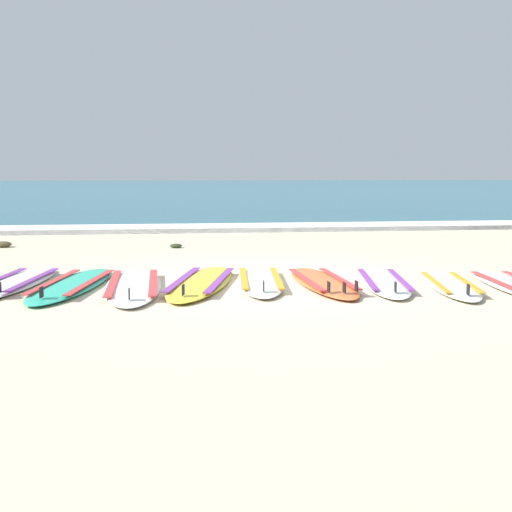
% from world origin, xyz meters
% --- Properties ---
extents(ground_plane, '(80.00, 80.00, 0.00)m').
position_xyz_m(ground_plane, '(0.00, 0.00, 0.00)').
color(ground_plane, beige).
extents(sea, '(80.00, 60.00, 0.10)m').
position_xyz_m(sea, '(0.00, 36.15, 0.05)').
color(sea, '#23667A').
rests_on(sea, ground).
extents(wave_foam_strip, '(80.00, 1.25, 0.11)m').
position_xyz_m(wave_foam_strip, '(0.00, 6.77, 0.06)').
color(wave_foam_strip, white).
rests_on(wave_foam_strip, ground).
extents(surfboard_1, '(0.91, 2.40, 0.18)m').
position_xyz_m(surfboard_1, '(-2.95, 0.08, 0.04)').
color(surfboard_1, white).
rests_on(surfboard_1, ground).
extents(surfboard_2, '(1.01, 2.49, 0.18)m').
position_xyz_m(surfboard_2, '(-2.26, -0.16, 0.04)').
color(surfboard_2, '#2DB793').
rests_on(surfboard_2, ground).
extents(surfboard_3, '(0.68, 2.52, 0.18)m').
position_xyz_m(surfboard_3, '(-1.56, -0.30, 0.04)').
color(surfboard_3, white).
rests_on(surfboard_3, ground).
extents(surfboard_4, '(1.17, 2.56, 0.18)m').
position_xyz_m(surfboard_4, '(-0.78, -0.19, 0.04)').
color(surfboard_4, yellow).
rests_on(surfboard_4, ground).
extents(surfboard_5, '(0.72, 2.22, 0.18)m').
position_xyz_m(surfboard_5, '(-0.08, -0.17, 0.04)').
color(surfboard_5, white).
rests_on(surfboard_5, ground).
extents(surfboard_6, '(0.65, 2.24, 0.18)m').
position_xyz_m(surfboard_6, '(0.64, -0.33, 0.04)').
color(surfboard_6, orange).
rests_on(surfboard_6, ground).
extents(surfboard_7, '(0.86, 2.16, 0.18)m').
position_xyz_m(surfboard_7, '(1.35, -0.43, 0.04)').
color(surfboard_7, white).
rests_on(surfboard_7, ground).
extents(surfboard_8, '(0.82, 2.01, 0.18)m').
position_xyz_m(surfboard_8, '(2.04, -0.72, 0.04)').
color(surfboard_8, silver).
rests_on(surfboard_8, ground).
extents(seaweed_clump_near_shoreline, '(0.21, 0.17, 0.07)m').
position_xyz_m(seaweed_clump_near_shoreline, '(-1.06, 3.59, 0.04)').
color(seaweed_clump_near_shoreline, '#2D381E').
rests_on(seaweed_clump_near_shoreline, ground).
extents(seaweed_clump_mid_sand, '(0.30, 0.24, 0.10)m').
position_xyz_m(seaweed_clump_mid_sand, '(-4.06, 4.05, 0.05)').
color(seaweed_clump_mid_sand, '#4C4228').
rests_on(seaweed_clump_mid_sand, ground).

